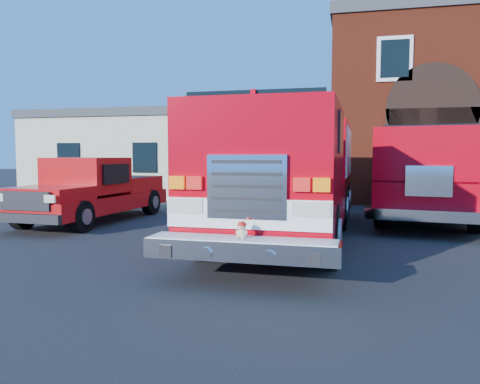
% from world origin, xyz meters
% --- Properties ---
extents(ground, '(100.00, 100.00, 0.00)m').
position_xyz_m(ground, '(0.00, 0.00, 0.00)').
color(ground, black).
rests_on(ground, ground).
extents(parking_stripe_far, '(0.12, 3.00, 0.01)m').
position_xyz_m(parking_stripe_far, '(6.50, 7.00, 0.00)').
color(parking_stripe_far, yellow).
rests_on(parking_stripe_far, ground).
extents(side_building, '(10.20, 8.20, 4.35)m').
position_xyz_m(side_building, '(-9.00, 13.00, 2.20)').
color(side_building, beige).
rests_on(side_building, ground).
extents(fire_engine, '(3.17, 10.63, 3.26)m').
position_xyz_m(fire_engine, '(0.85, 1.14, 1.69)').
color(fire_engine, black).
rests_on(fire_engine, ground).
extents(pickup_truck, '(2.56, 6.33, 2.03)m').
position_xyz_m(pickup_truck, '(-5.63, 2.14, 0.96)').
color(pickup_truck, black).
rests_on(pickup_truck, ground).
extents(secondary_truck, '(4.33, 9.82, 3.08)m').
position_xyz_m(secondary_truck, '(5.00, 5.94, 1.68)').
color(secondary_truck, black).
rests_on(secondary_truck, ground).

